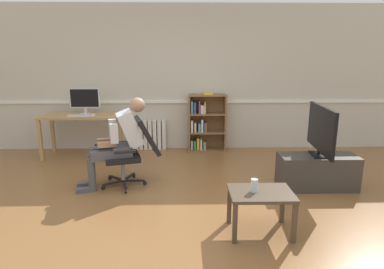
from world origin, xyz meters
The scene contains 14 objects.
ground_plane centered at (0.00, 0.00, 0.00)m, with size 18.00×18.00×0.00m, color brown.
back_wall centered at (0.00, 2.65, 1.35)m, with size 12.00×0.13×2.70m.
computer_desk centered at (-1.80, 2.15, 0.65)m, with size 1.35×0.63×0.76m.
imac_monitor centered at (-1.73, 2.23, 1.02)m, with size 0.53×0.14×0.46m.
keyboard centered at (-1.78, 2.01, 0.77)m, with size 0.40×0.12×0.02m, color silver.
computer_mouse centered at (-1.55, 2.03, 0.77)m, with size 0.06×0.10×0.03m, color white.
bookshelf centered at (0.42, 2.44, 0.53)m, with size 0.70×0.29×1.10m.
radiator centered at (-0.67, 2.54, 0.29)m, with size 0.69×0.08×0.58m.
office_chair centered at (-0.66, 0.77, 0.52)m, with size 0.84×0.67×0.96m.
person_seated centered at (-0.85, 0.72, 0.65)m, with size 0.98×0.55×1.23m.
tv_stand centered at (1.86, 0.58, 0.23)m, with size 1.04×0.42×0.47m.
tv_screen centered at (1.86, 0.58, 0.82)m, with size 0.23×1.02×0.67m.
coffee_table centered at (0.82, -0.57, 0.38)m, with size 0.64×0.46×0.45m.
drinking_glass centered at (0.74, -0.56, 0.51)m, with size 0.07×0.07×0.13m, color silver.
Camera 1 is at (0.05, -3.61, 1.79)m, focal length 30.58 mm.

